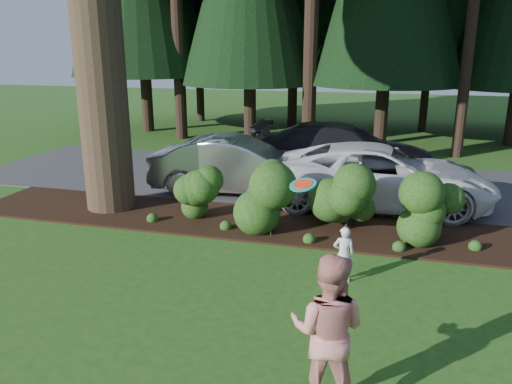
# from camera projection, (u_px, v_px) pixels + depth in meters

# --- Properties ---
(ground) EXTENTS (80.00, 80.00, 0.00)m
(ground) POSITION_uv_depth(u_px,v_px,m) (240.00, 285.00, 9.01)
(ground) COLOR #234F16
(ground) RESTS_ON ground
(mulch_bed) EXTENTS (16.00, 2.50, 0.05)m
(mulch_bed) POSITION_uv_depth(u_px,v_px,m) (279.00, 224.00, 12.02)
(mulch_bed) COLOR black
(mulch_bed) RESTS_ON ground
(driveway) EXTENTS (22.00, 6.00, 0.03)m
(driveway) POSITION_uv_depth(u_px,v_px,m) (308.00, 181.00, 15.96)
(driveway) COLOR #38383A
(driveway) RESTS_ON ground
(shrub_row) EXTENTS (6.53, 1.60, 1.61)m
(shrub_row) POSITION_uv_depth(u_px,v_px,m) (311.00, 197.00, 11.50)
(shrub_row) COLOR #1A3811
(shrub_row) RESTS_ON ground
(lily_cluster) EXTENTS (0.69, 0.09, 0.57)m
(lily_cluster) POSITION_uv_depth(u_px,v_px,m) (258.00, 216.00, 11.17)
(lily_cluster) COLOR #1A3811
(lily_cluster) RESTS_ON ground
(car_silver_wagon) EXTENTS (5.09, 2.20, 1.63)m
(car_silver_wagon) POSITION_uv_depth(u_px,v_px,m) (238.00, 166.00, 14.38)
(car_silver_wagon) COLOR #A9A9AE
(car_silver_wagon) RESTS_ON driveway
(car_white_suv) EXTENTS (6.03, 3.02, 1.64)m
(car_white_suv) POSITION_uv_depth(u_px,v_px,m) (380.00, 176.00, 13.22)
(car_white_suv) COLOR white
(car_white_suv) RESTS_ON driveway
(car_dark_suv) EXTENTS (5.98, 2.60, 1.71)m
(car_dark_suv) POSITION_uv_depth(u_px,v_px,m) (343.00, 150.00, 16.35)
(car_dark_suv) COLOR black
(car_dark_suv) RESTS_ON driveway
(child) EXTENTS (0.42, 0.30, 1.06)m
(child) POSITION_uv_depth(u_px,v_px,m) (344.00, 254.00, 9.04)
(child) COLOR silver
(child) RESTS_ON ground
(adult) EXTENTS (0.99, 0.80, 1.93)m
(adult) POSITION_uv_depth(u_px,v_px,m) (328.00, 331.00, 5.82)
(adult) COLOR red
(adult) RESTS_ON ground
(frisbee) EXTENTS (0.51, 0.49, 0.21)m
(frisbee) POSITION_uv_depth(u_px,v_px,m) (303.00, 185.00, 9.02)
(frisbee) COLOR teal
(frisbee) RESTS_ON ground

